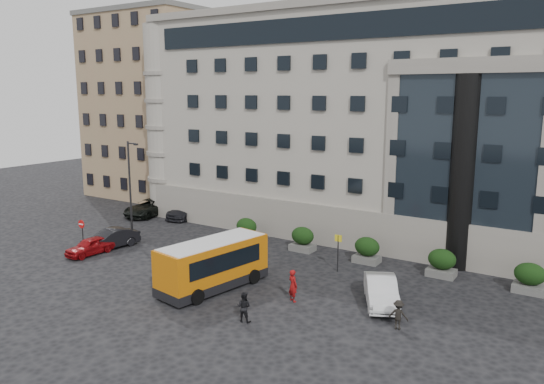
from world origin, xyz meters
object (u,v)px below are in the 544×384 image
(hedge_e, at_px, (530,278))
(hedge_c, at_px, (367,250))
(no_entry_sign, at_px, (82,229))
(street_lamp, at_px, (131,187))
(pedestrian_a, at_px, (293,286))
(pedestrian_c, at_px, (398,315))
(hedge_a, at_px, (247,229))
(white_taxi, at_px, (381,291))
(bus_stop_sign, at_px, (338,247))
(parked_car_d, at_px, (149,208))
(parked_car_a, at_px, (90,246))
(parked_car_b, at_px, (110,239))
(pedestrian_b, at_px, (244,307))
(minibus, at_px, (213,263))
(hedge_b, at_px, (303,239))
(hedge_d, at_px, (442,263))
(red_truck, at_px, (207,188))
(parked_car_c, at_px, (188,209))

(hedge_e, bearing_deg, hedge_c, 180.00)
(no_entry_sign, bearing_deg, street_lamp, 75.28)
(pedestrian_a, height_order, pedestrian_c, pedestrian_a)
(no_entry_sign, bearing_deg, hedge_a, 44.48)
(hedge_e, xyz_separation_m, white_taxi, (-6.80, -6.46, -0.15))
(bus_stop_sign, xyz_separation_m, parked_car_d, (-22.50, 4.76, -0.95))
(parked_car_a, distance_m, parked_car_b, 1.87)
(parked_car_d, distance_m, pedestrian_b, 26.24)
(minibus, bearing_deg, bus_stop_sign, 63.93)
(hedge_b, distance_m, hedge_c, 5.20)
(hedge_d, xyz_separation_m, hedge_e, (5.20, 0.00, 0.00))
(no_entry_sign, distance_m, red_truck, 19.80)
(minibus, height_order, parked_car_a, minibus)
(hedge_b, relative_size, parked_car_a, 0.49)
(hedge_a, relative_size, bus_stop_sign, 0.73)
(hedge_b, xyz_separation_m, pedestrian_a, (4.40, -8.83, 0.01))
(bus_stop_sign, relative_size, parked_car_c, 0.48)
(hedge_a, height_order, minibus, minibus)
(minibus, bearing_deg, hedge_e, 40.65)
(hedge_b, relative_size, parked_car_b, 0.41)
(parked_car_a, xyz_separation_m, parked_car_d, (-5.50, 11.30, 0.14))
(hedge_a, height_order, bus_stop_sign, bus_stop_sign)
(no_entry_sign, distance_m, pedestrian_a, 18.61)
(bus_stop_sign, bearing_deg, pedestrian_c, -44.15)
(hedge_e, distance_m, white_taxi, 9.38)
(parked_car_b, bearing_deg, bus_stop_sign, 23.97)
(hedge_c, relative_size, minibus, 0.25)
(red_truck, bearing_deg, street_lamp, -70.69)
(hedge_d, xyz_separation_m, parked_car_d, (-28.60, 1.96, -0.15))
(hedge_a, bearing_deg, minibus, -65.31)
(hedge_d, bearing_deg, parked_car_b, -162.09)
(no_entry_sign, relative_size, minibus, 0.31)
(street_lamp, bearing_deg, pedestrian_c, -10.08)
(bus_stop_sign, distance_m, parked_car_b, 17.66)
(bus_stop_sign, bearing_deg, parked_car_d, 168.05)
(white_taxi, bearing_deg, hedge_a, 127.85)
(hedge_c, bearing_deg, pedestrian_b, -97.07)
(hedge_d, height_order, parked_car_a, hedge_d)
(hedge_a, bearing_deg, pedestrian_a, -42.61)
(hedge_b, height_order, parked_car_c, hedge_b)
(hedge_d, bearing_deg, bus_stop_sign, -155.34)
(minibus, height_order, pedestrian_c, minibus)
(hedge_d, height_order, no_entry_sign, no_entry_sign)
(red_truck, relative_size, parked_car_a, 1.37)
(hedge_b, distance_m, parked_car_d, 18.31)
(hedge_d, bearing_deg, parked_car_a, -157.99)
(bus_stop_sign, relative_size, white_taxi, 0.53)
(hedge_c, xyz_separation_m, pedestrian_a, (-0.80, -8.83, 0.01))
(hedge_a, xyz_separation_m, minibus, (4.48, -9.74, 0.72))
(hedge_c, height_order, parked_car_d, hedge_c)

